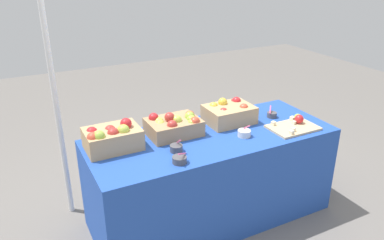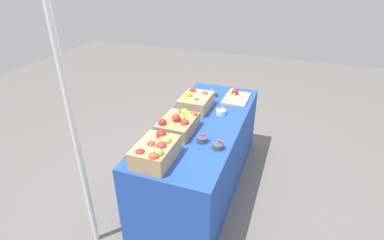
{
  "view_description": "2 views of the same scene",
  "coord_description": "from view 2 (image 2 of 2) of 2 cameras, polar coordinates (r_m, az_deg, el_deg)",
  "views": [
    {
      "loc": [
        -1.34,
        -2.27,
        1.99
      ],
      "look_at": [
        -0.14,
        0.06,
        0.87
      ],
      "focal_mm": 35.84,
      "sensor_mm": 36.0,
      "label": 1
    },
    {
      "loc": [
        -2.42,
        -0.79,
        2.11
      ],
      "look_at": [
        -0.12,
        0.06,
        0.8
      ],
      "focal_mm": 28.14,
      "sensor_mm": 36.0,
      "label": 2
    }
  ],
  "objects": [
    {
      "name": "ground_plane",
      "position": [
        3.3,
        1.7,
        -11.59
      ],
      "size": [
        10.0,
        10.0,
        0.0
      ],
      "primitive_type": "plane",
      "color": "slate"
    },
    {
      "name": "sample_bowl_far",
      "position": [
        3.02,
        5.52,
        1.53
      ],
      "size": [
        0.1,
        0.1,
        0.1
      ],
      "color": "silver",
      "rests_on": "table"
    },
    {
      "name": "apple_crate_middle",
      "position": [
        2.69,
        -2.55,
        -0.65
      ],
      "size": [
        0.39,
        0.29,
        0.18
      ],
      "color": "tan",
      "rests_on": "table"
    },
    {
      "name": "tent_pole",
      "position": [
        2.28,
        -20.99,
        -4.25
      ],
      "size": [
        0.04,
        0.04,
        1.92
      ],
      "primitive_type": "cylinder",
      "color": "white",
      "rests_on": "ground_plane"
    },
    {
      "name": "sample_bowl_near",
      "position": [
        2.47,
        4.94,
        -4.91
      ],
      "size": [
        0.1,
        0.1,
        0.1
      ],
      "color": "#4C4C51",
      "rests_on": "table"
    },
    {
      "name": "apple_crate_right",
      "position": [
        3.11,
        0.69,
        3.56
      ],
      "size": [
        0.38,
        0.28,
        0.19
      ],
      "color": "tan",
      "rests_on": "table"
    },
    {
      "name": "cutting_board_front",
      "position": [
        3.4,
        8.29,
        4.44
      ],
      "size": [
        0.37,
        0.26,
        0.09
      ],
      "color": "#D1B284",
      "rests_on": "table"
    },
    {
      "name": "apple_crate_left",
      "position": [
        2.3,
        -6.96,
        -5.89
      ],
      "size": [
        0.38,
        0.27,
        0.21
      ],
      "color": "tan",
      "rests_on": "table"
    },
    {
      "name": "sample_bowl_extra",
      "position": [
        2.55,
        1.9,
        -3.68
      ],
      "size": [
        0.09,
        0.09,
        0.11
      ],
      "color": "#4C4C51",
      "rests_on": "table"
    },
    {
      "name": "sample_bowl_mid",
      "position": [
        3.43,
        4.12,
        4.94
      ],
      "size": [
        0.09,
        0.09,
        0.09
      ],
      "color": "#4C4C51",
      "rests_on": "table"
    },
    {
      "name": "table",
      "position": [
        3.08,
        1.79,
        -6.28
      ],
      "size": [
        1.9,
        0.76,
        0.74
      ],
      "primitive_type": "cube",
      "color": "#234CAD",
      "rests_on": "ground_plane"
    }
  ]
}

